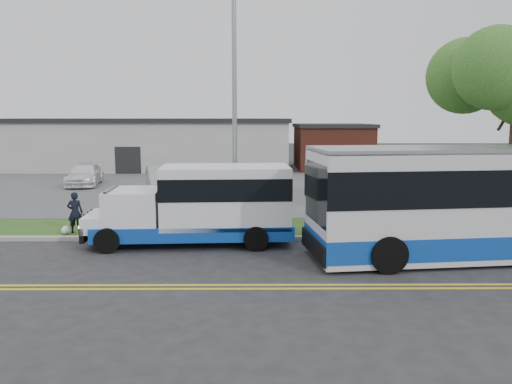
{
  "coord_description": "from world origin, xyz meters",
  "views": [
    {
      "loc": [
        3.7,
        -16.69,
        4.46
      ],
      "look_at": [
        3.83,
        2.32,
        1.6
      ],
      "focal_mm": 35.0,
      "sensor_mm": 36.0,
      "label": 1
    }
  ],
  "objects_px": {
    "transit_bus": "(507,201)",
    "parked_car_b": "(85,175)",
    "parked_car_a": "(163,180)",
    "streetlight_near": "(234,97)",
    "shuttle_bus": "(206,203)",
    "pedestrian": "(75,212)"
  },
  "relations": [
    {
      "from": "transit_bus",
      "to": "parked_car_b",
      "type": "bearing_deg",
      "value": 132.7
    },
    {
      "from": "parked_car_b",
      "to": "transit_bus",
      "type": "bearing_deg",
      "value": -48.6
    },
    {
      "from": "parked_car_a",
      "to": "parked_car_b",
      "type": "distance_m",
      "value": 7.05
    },
    {
      "from": "streetlight_near",
      "to": "parked_car_a",
      "type": "height_order",
      "value": "streetlight_near"
    },
    {
      "from": "streetlight_near",
      "to": "transit_bus",
      "type": "distance_m",
      "value": 10.21
    },
    {
      "from": "streetlight_near",
      "to": "shuttle_bus",
      "type": "distance_m",
      "value": 4.41
    },
    {
      "from": "transit_bus",
      "to": "parked_car_b",
      "type": "height_order",
      "value": "transit_bus"
    },
    {
      "from": "transit_bus",
      "to": "parked_car_a",
      "type": "bearing_deg",
      "value": 130.42
    },
    {
      "from": "pedestrian",
      "to": "parked_car_a",
      "type": "bearing_deg",
      "value": -108.21
    },
    {
      "from": "streetlight_near",
      "to": "parked_car_a",
      "type": "distance_m",
      "value": 10.64
    },
    {
      "from": "transit_bus",
      "to": "pedestrian",
      "type": "height_order",
      "value": "transit_bus"
    },
    {
      "from": "transit_bus",
      "to": "pedestrian",
      "type": "xyz_separation_m",
      "value": [
        -14.92,
        2.86,
        -0.9
      ]
    },
    {
      "from": "transit_bus",
      "to": "pedestrian",
      "type": "distance_m",
      "value": 15.22
    },
    {
      "from": "shuttle_bus",
      "to": "pedestrian",
      "type": "height_order",
      "value": "shuttle_bus"
    },
    {
      "from": "transit_bus",
      "to": "parked_car_a",
      "type": "xyz_separation_m",
      "value": [
        -13.27,
        12.37,
        -0.88
      ]
    },
    {
      "from": "shuttle_bus",
      "to": "parked_car_b",
      "type": "relative_size",
      "value": 1.57
    },
    {
      "from": "streetlight_near",
      "to": "shuttle_bus",
      "type": "height_order",
      "value": "streetlight_near"
    },
    {
      "from": "shuttle_bus",
      "to": "streetlight_near",
      "type": "bearing_deg",
      "value": 62.25
    },
    {
      "from": "transit_bus",
      "to": "shuttle_bus",
      "type": "bearing_deg",
      "value": 164.19
    },
    {
      "from": "streetlight_near",
      "to": "parked_car_b",
      "type": "relative_size",
      "value": 2.04
    },
    {
      "from": "shuttle_bus",
      "to": "parked_car_a",
      "type": "bearing_deg",
      "value": 104.67
    },
    {
      "from": "parked_car_a",
      "to": "streetlight_near",
      "type": "bearing_deg",
      "value": -78.75
    }
  ]
}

